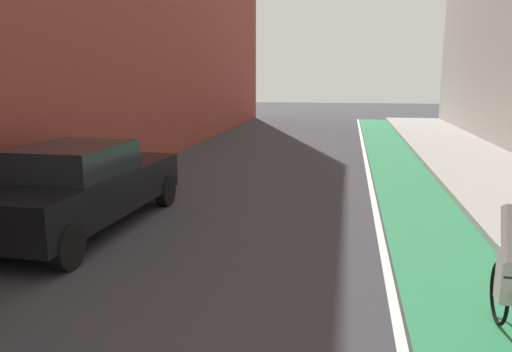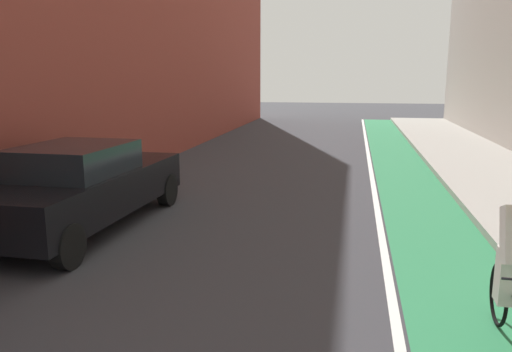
# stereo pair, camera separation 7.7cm
# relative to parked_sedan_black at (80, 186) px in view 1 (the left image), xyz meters

# --- Properties ---
(ground_plane) EXTENTS (81.78, 81.78, 0.00)m
(ground_plane) POSITION_rel_parked_sedan_black_xyz_m (2.92, 4.15, -0.79)
(ground_plane) COLOR #38383D
(bike_lane_paint) EXTENTS (1.60, 37.17, 0.00)m
(bike_lane_paint) POSITION_rel_parked_sedan_black_xyz_m (6.09, 6.15, -0.79)
(bike_lane_paint) COLOR #2D8451
(bike_lane_paint) RESTS_ON ground
(lane_divider_stripe) EXTENTS (0.12, 37.17, 0.00)m
(lane_divider_stripe) POSITION_rel_parked_sedan_black_xyz_m (5.19, 6.15, -0.79)
(lane_divider_stripe) COLOR white
(lane_divider_stripe) RESTS_ON ground
(sidewalk_right) EXTENTS (3.14, 37.17, 0.14)m
(sidewalk_right) POSITION_rel_parked_sedan_black_xyz_m (8.46, 6.15, -0.72)
(sidewalk_right) COLOR #A8A59E
(sidewalk_right) RESTS_ON ground
(parked_sedan_black) EXTENTS (1.95, 4.83, 1.53)m
(parked_sedan_black) POSITION_rel_parked_sedan_black_xyz_m (0.00, 0.00, 0.00)
(parked_sedan_black) COLOR black
(parked_sedan_black) RESTS_ON ground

